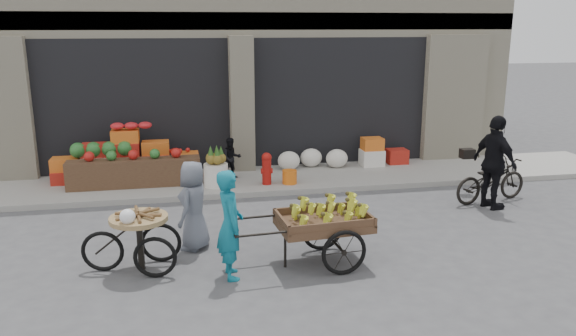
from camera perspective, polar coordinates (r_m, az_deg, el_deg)
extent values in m
plane|color=#424244|center=(9.01, -0.73, -8.61)|extent=(80.00, 80.00, 0.00)
cube|color=gray|center=(12.83, -4.10, -1.32)|extent=(18.00, 2.20, 0.12)
cube|color=beige|center=(16.43, -6.20, 14.22)|extent=(14.00, 6.00, 7.00)
cube|color=gray|center=(13.59, -5.07, 14.65)|extent=(14.00, 0.30, 0.40)
cube|color=black|center=(14.31, -15.15, 6.45)|extent=(4.40, 1.60, 3.10)
cube|color=black|center=(14.83, 4.44, 7.16)|extent=(4.40, 1.60, 3.10)
cube|color=beige|center=(13.52, -4.79, 6.46)|extent=(0.55, 0.80, 3.22)
cube|color=brown|center=(12.54, -15.33, -0.47)|extent=(2.80, 0.45, 0.60)
sphere|color=#1E5923|center=(12.99, -18.40, 1.81)|extent=(0.34, 0.34, 0.34)
cylinder|color=silver|center=(12.20, -7.32, -0.72)|extent=(0.52, 0.52, 0.50)
cylinder|color=#A5140F|center=(12.26, -2.18, -0.38)|extent=(0.20, 0.20, 0.56)
sphere|color=#A5140F|center=(12.18, -2.19, 1.07)|extent=(0.22, 0.22, 0.22)
cylinder|color=orange|center=(12.33, 0.16, -0.91)|extent=(0.32, 0.32, 0.30)
ellipsoid|color=silver|center=(13.62, 2.56, 0.86)|extent=(1.70, 0.60, 0.44)
imported|color=black|center=(12.76, -5.76, 0.99)|extent=(0.51, 0.43, 0.93)
cube|color=brown|center=(8.45, 3.63, -5.71)|extent=(1.41, 0.98, 0.12)
torus|color=black|center=(8.19, 5.72, -8.56)|extent=(0.68, 0.11, 0.68)
torus|color=black|center=(9.02, 3.50, -6.29)|extent=(0.68, 0.11, 0.68)
cylinder|color=black|center=(8.41, -0.29, -8.28)|extent=(0.04, 0.04, 0.56)
imported|color=#106A81|center=(7.97, -5.91, -5.73)|extent=(0.42, 0.60, 1.58)
cylinder|color=#9E7F51|center=(8.42, -14.94, -4.99)|extent=(0.94, 0.94, 0.07)
cube|color=black|center=(8.55, -14.76, -7.52)|extent=(0.09, 0.09, 0.80)
torus|color=black|center=(8.29, -13.35, -8.82)|extent=(0.62, 0.14, 0.62)
torus|color=black|center=(8.80, -12.79, -7.40)|extent=(0.62, 0.14, 0.62)
torus|color=black|center=(8.71, -18.32, -8.03)|extent=(0.62, 0.14, 0.62)
imported|color=slate|center=(9.08, -9.56, -3.77)|extent=(0.73, 0.84, 1.45)
imported|color=black|center=(12.12, 19.91, -1.17)|extent=(1.80, 0.94, 0.90)
imported|color=black|center=(11.58, 20.26, 0.51)|extent=(0.67, 1.15, 1.85)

